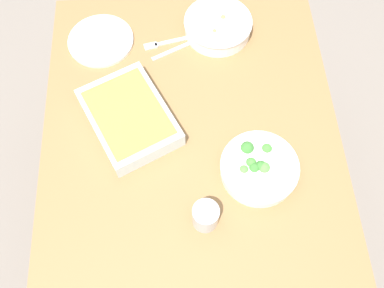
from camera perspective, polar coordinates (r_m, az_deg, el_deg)
name	(u,v)px	position (r m, az deg, el deg)	size (l,w,h in m)	color
ground_plane	(192,216)	(1.98, 0.00, -9.43)	(6.00, 6.00, 0.00)	slate
dining_table	(192,156)	(1.37, 0.00, -1.65)	(1.20, 0.90, 0.74)	olive
stew_bowl	(218,25)	(1.51, 3.43, 15.34)	(0.23, 0.23, 0.06)	white
broccoli_bowl	(259,168)	(1.24, 8.81, -3.12)	(0.22, 0.22, 0.07)	white
baking_dish	(129,117)	(1.31, -8.29, 3.58)	(0.37, 0.33, 0.06)	silver
drink_cup	(205,216)	(1.17, 1.79, -9.52)	(0.07, 0.07, 0.08)	#B2BCC6
side_plate	(101,41)	(1.53, -11.93, 13.19)	(0.22, 0.22, 0.01)	white
spoon_by_stew	(182,46)	(1.49, -1.28, 12.78)	(0.09, 0.17, 0.01)	silver
fork_on_table	(166,43)	(1.50, -3.48, 13.19)	(0.06, 0.18, 0.01)	silver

